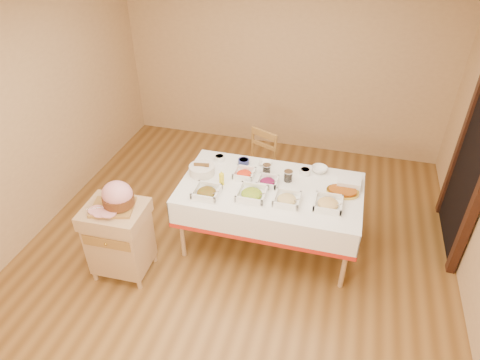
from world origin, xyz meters
name	(u,v)px	position (x,y,z in m)	size (l,w,h in m)	color
room_shell	(233,152)	(0.00, 0.00, 1.30)	(5.00, 5.00, 5.00)	brown
doorway	(477,153)	(2.20, 0.90, 1.11)	(0.09, 1.10, 2.20)	black
dining_table	(270,200)	(0.30, 0.30, 0.60)	(1.82, 1.02, 0.76)	tan
butcher_cart	(119,236)	(-1.02, -0.48, 0.46)	(0.58, 0.49, 0.81)	tan
dining_chair	(257,166)	(-0.03, 1.10, 0.45)	(0.51, 0.50, 0.88)	olive
ham_on_board	(117,197)	(-0.98, -0.44, 0.92)	(0.40, 0.39, 0.27)	olive
serving_dish_a	(207,192)	(-0.28, 0.00, 0.80)	(0.26, 0.25, 0.11)	white
serving_dish_b	(252,194)	(0.16, 0.09, 0.80)	(0.27, 0.27, 0.11)	white
serving_dish_c	(287,199)	(0.50, 0.10, 0.79)	(0.25, 0.25, 0.10)	white
serving_dish_d	(328,204)	(0.89, 0.14, 0.79)	(0.26, 0.26, 0.10)	white
serving_dish_e	(244,174)	(0.00, 0.41, 0.79)	(0.22, 0.21, 0.10)	white
serving_dish_f	(268,182)	(0.26, 0.34, 0.79)	(0.21, 0.20, 0.10)	white
small_bowl_left	(220,158)	(-0.35, 0.65, 0.79)	(0.11, 0.11, 0.05)	white
small_bowl_mid	(244,161)	(-0.07, 0.65, 0.79)	(0.12, 0.12, 0.05)	navy
small_bowl_right	(305,171)	(0.60, 0.62, 0.79)	(0.12, 0.12, 0.06)	white
bowl_white_imported	(265,163)	(0.16, 0.69, 0.78)	(0.14, 0.14, 0.03)	white
bowl_small_imported	(319,169)	(0.74, 0.71, 0.79)	(0.17, 0.17, 0.05)	white
preserve_jar_left	(267,170)	(0.21, 0.52, 0.81)	(0.09, 0.09, 0.11)	silver
preserve_jar_right	(288,176)	(0.45, 0.45, 0.81)	(0.09, 0.09, 0.12)	silver
mustard_bottle	(222,179)	(-0.19, 0.21, 0.83)	(0.05, 0.05, 0.16)	yellow
bread_basket	(202,170)	(-0.44, 0.34, 0.81)	(0.27, 0.27, 0.12)	silver
plate_stack	(349,181)	(1.05, 0.55, 0.80)	(0.23, 0.23, 0.08)	white
brass_platter	(343,191)	(1.00, 0.39, 0.78)	(0.32, 0.23, 0.04)	gold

